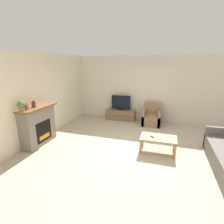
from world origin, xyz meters
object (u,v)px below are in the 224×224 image
at_px(coffee_table, 158,139).
at_px(potted_plant, 21,105).
at_px(armchair, 152,118).
at_px(remote, 152,137).
at_px(mantel_vase_left, 26,107).
at_px(fireplace, 38,125).
at_px(mantel_vase_centre_left, 34,104).
at_px(tv_stand, 121,115).
at_px(tv, 121,103).

bearing_deg(coffee_table, potted_plant, -163.03).
height_order(armchair, remote, armchair).
height_order(mantel_vase_left, coffee_table, mantel_vase_left).
bearing_deg(armchair, fireplace, -137.96).
xyz_separation_m(fireplace, potted_plant, (0.02, -0.54, 0.73)).
height_order(mantel_vase_centre_left, coffee_table, mantel_vase_centre_left).
xyz_separation_m(tv_stand, tv, (0.00, -0.00, 0.51)).
bearing_deg(armchair, mantel_vase_centre_left, -136.85).
bearing_deg(potted_plant, mantel_vase_left, 90.00).
distance_m(tv_stand, armchair, 1.36).
bearing_deg(mantel_vase_left, tv, 62.80).
distance_m(tv, coffee_table, 3.07).
xyz_separation_m(mantel_vase_left, tv_stand, (1.76, 3.43, -1.04)).
distance_m(fireplace, mantel_vase_centre_left, 0.67).
bearing_deg(fireplace, tv, 59.71).
relative_size(mantel_vase_centre_left, tv_stand, 0.16).
relative_size(fireplace, remote, 8.62).
bearing_deg(tv, mantel_vase_centre_left, -119.29).
bearing_deg(mantel_vase_centre_left, remote, 9.86).
height_order(fireplace, armchair, fireplace).
distance_m(mantel_vase_left, tv, 3.89).
bearing_deg(tv_stand, potted_plant, -116.14).
relative_size(mantel_vase_left, coffee_table, 0.20).
bearing_deg(armchair, tv, 170.22).
bearing_deg(mantel_vase_left, tv_stand, 62.82).
xyz_separation_m(fireplace, armchair, (3.12, 2.81, -0.32)).
distance_m(tv_stand, remote, 3.00).
bearing_deg(remote, mantel_vase_left, 162.26).
distance_m(tv, remote, 3.01).
bearing_deg(fireplace, mantel_vase_centre_left, -79.98).
distance_m(fireplace, tv_stand, 3.54).
xyz_separation_m(mantel_vase_centre_left, tv, (1.76, 3.14, -0.53)).
relative_size(fireplace, coffee_table, 1.33).
bearing_deg(coffee_table, armchair, 99.08).
xyz_separation_m(mantel_vase_centre_left, armchair, (3.10, 2.91, -0.99)).
bearing_deg(remote, mantel_vase_centre_left, 157.51).
xyz_separation_m(mantel_vase_centre_left, tv_stand, (1.76, 3.14, -1.04)).
bearing_deg(tv_stand, tv, -90.00).
distance_m(mantel_vase_left, mantel_vase_centre_left, 0.29).
bearing_deg(mantel_vase_left, fireplace, 92.53).
height_order(mantel_vase_centre_left, tv, mantel_vase_centre_left).
xyz_separation_m(armchair, coffee_table, (0.37, -2.30, 0.10)).
xyz_separation_m(mantel_vase_left, mantel_vase_centre_left, (-0.00, 0.29, 0.00)).
xyz_separation_m(tv, armchair, (1.34, -0.23, -0.46)).
height_order(fireplace, tv, fireplace).
distance_m(potted_plant, armchair, 4.69).
bearing_deg(tv_stand, coffee_table, -55.96).
relative_size(fireplace, mantel_vase_centre_left, 6.43).
relative_size(mantel_vase_left, tv, 0.24).
bearing_deg(remote, tv_stand, 88.74).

